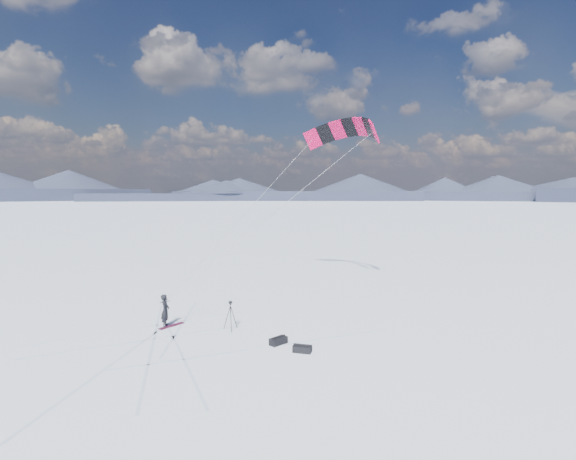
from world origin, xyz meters
name	(u,v)px	position (x,y,z in m)	size (l,w,h in m)	color
ground	(196,344)	(0.00, 0.00, 0.00)	(1800.00, 1800.00, 0.00)	white
horizon_hills	(194,244)	(0.00, 0.00, 4.58)	(704.00, 705.94, 10.40)	black
snow_tracks	(204,343)	(0.33, 0.01, 0.00)	(17.62, 10.25, 0.01)	silver
snowkiter	(166,327)	(-1.08, 3.02, 0.00)	(0.62, 0.41, 1.70)	black
snowboard	(172,326)	(-0.79, 3.03, 0.02)	(1.44, 0.27, 0.04)	maroon
tripod	(231,311)	(1.93, 1.37, 0.94)	(0.71, 0.67, 1.47)	black
gear_bag_a	(278,341)	(3.47, -1.38, 0.16)	(0.91, 0.67, 0.37)	black
gear_bag_b	(302,349)	(4.11, -2.64, 0.16)	(0.87, 0.78, 0.36)	black
power_kite	(345,132)	(11.90, 7.78, 11.13)	(14.47, 7.80, 10.80)	#C80942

